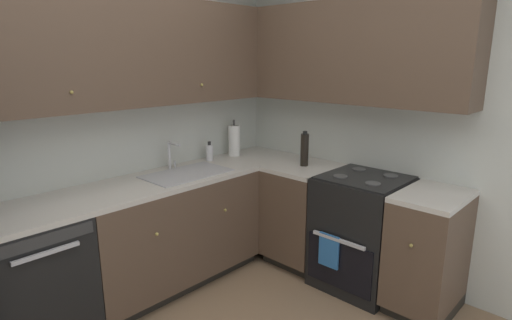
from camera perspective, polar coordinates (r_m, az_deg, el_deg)
name	(u,v)px	position (r m, az deg, el deg)	size (l,w,h in m)	color
wall_back	(85,123)	(3.22, -22.64, 4.71)	(3.64, 0.05, 2.66)	silver
wall_right	(409,120)	(3.37, 20.52, 5.27)	(0.05, 3.29, 2.66)	silver
dishwasher	(33,282)	(3.01, -28.58, -14.69)	(0.60, 0.63, 0.86)	black
lower_cabinets_back	(170,232)	(3.40, -11.89, -9.83)	(1.44, 0.62, 0.86)	brown
countertop_back	(167,180)	(3.25, -12.28, -2.68)	(2.64, 0.60, 0.04)	beige
lower_cabinets_right	(352,231)	(3.44, 13.22, -9.63)	(0.62, 1.56, 0.86)	brown
countertop_right	(355,179)	(3.29, 13.61, -2.55)	(0.60, 1.56, 0.03)	beige
oven_range	(362,231)	(3.41, 14.50, -9.53)	(0.68, 0.62, 1.04)	black
upper_cabinets_back	(130,52)	(3.15, -17.15, 14.19)	(2.32, 0.34, 0.77)	brown
upper_cabinets_right	(338,53)	(3.43, 11.39, 14.44)	(0.32, 2.11, 0.77)	brown
sink	(187,179)	(3.32, -9.55, -2.58)	(0.67, 0.40, 0.10)	#B7B7BC
faucet	(171,153)	(3.45, -11.72, 0.97)	(0.07, 0.16, 0.23)	silver
soap_bottle	(210,152)	(3.70, -6.48, 1.07)	(0.06, 0.06, 0.17)	silver
paper_towel_roll	(234,140)	(3.86, -3.05, 2.74)	(0.11, 0.11, 0.35)	white
oil_bottle	(305,149)	(3.51, 6.77, 1.46)	(0.07, 0.07, 0.30)	black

